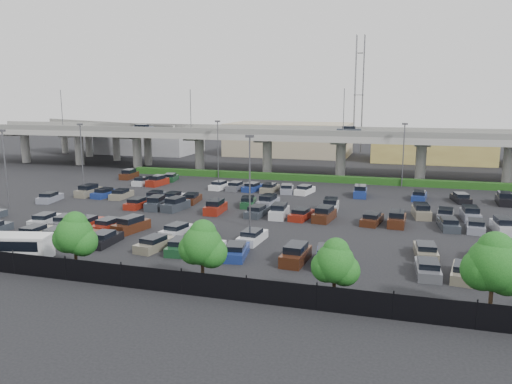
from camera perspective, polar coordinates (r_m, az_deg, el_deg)
ground at (r=63.45m, az=1.45°, el=-2.26°), size 280.00×280.00×0.00m
overpass at (r=93.40m, az=6.53°, el=6.17°), size 150.00×13.00×15.80m
on_ramp at (r=123.57m, az=-17.05°, el=6.81°), size 50.93×30.13×8.80m
hedge at (r=87.29m, az=5.77°, el=1.63°), size 66.00×1.60×1.10m
fence at (r=38.00m, az=-9.96°, el=-9.99°), size 70.00×0.10×2.00m
tree_row at (r=38.12m, az=-8.08°, el=-5.72°), size 65.07×3.66×5.94m
shuttle_bus at (r=50.01m, az=-26.07°, el=-5.52°), size 7.20×3.85×2.20m
parked_cars at (r=59.82m, az=-0.59°, el=-2.46°), size 63.11×41.67×1.67m
light_poles at (r=65.42m, az=-1.56°, el=3.68°), size 66.90×48.38×10.30m
distant_buildings at (r=122.00m, az=14.88°, el=5.41°), size 138.00×24.00×9.00m
comm_tower at (r=134.24m, az=11.67°, el=11.07°), size 2.40×2.40×30.00m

